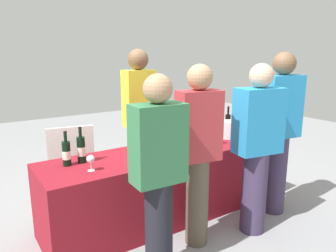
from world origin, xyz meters
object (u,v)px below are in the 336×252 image
at_px(guest_0, 158,173).
at_px(wine_glass_2, 221,136).
at_px(wine_bottle_6, 218,126).
at_px(wine_glass_0, 91,160).
at_px(wine_bottle_4, 209,129).
at_px(wine_bottle_5, 215,128).
at_px(guest_2, 257,146).
at_px(wine_bottle_0, 67,153).
at_px(guest_1, 198,150).
at_px(ice_bucket, 230,129).
at_px(wine_glass_1, 210,135).
at_px(wine_bottle_3, 197,129).
at_px(guest_3, 279,128).
at_px(menu_board, 72,166).
at_px(wine_bottle_2, 137,140).
at_px(wine_bottle_1, 81,149).
at_px(server_pouring, 139,117).
at_px(wine_bottle_7, 228,123).

bearing_deg(guest_0, wine_glass_2, 30.73).
distance_m(wine_bottle_6, wine_glass_0, 1.73).
xyz_separation_m(wine_bottle_4, wine_bottle_5, (0.10, 0.01, -0.00)).
bearing_deg(wine_glass_2, wine_bottle_4, 82.91).
bearing_deg(guest_2, wine_glass_0, 167.47).
bearing_deg(wine_bottle_0, wine_bottle_5, -0.01).
relative_size(wine_bottle_5, wine_bottle_6, 1.03).
xyz_separation_m(guest_0, guest_1, (0.51, 0.18, 0.04)).
bearing_deg(ice_bucket, wine_glass_1, -166.95).
bearing_deg(wine_glass_1, wine_glass_2, -24.55).
bearing_deg(wine_glass_2, wine_glass_0, -179.85).
xyz_separation_m(wine_bottle_3, guest_3, (0.50, -0.72, 0.08)).
xyz_separation_m(guest_1, menu_board, (-0.67, 1.40, -0.43)).
bearing_deg(wine_bottle_5, guest_3, -67.96).
bearing_deg(wine_bottle_5, ice_bucket, -36.87).
xyz_separation_m(wine_bottle_2, wine_bottle_4, (0.91, -0.02, -0.00)).
xyz_separation_m(wine_bottle_0, wine_glass_2, (1.59, -0.24, -0.03)).
relative_size(wine_bottle_6, wine_glass_0, 2.21).
bearing_deg(wine_bottle_3, wine_glass_0, -168.20).
bearing_deg(wine_bottle_3, menu_board, 151.13).
relative_size(wine_bottle_1, wine_glass_0, 2.40).
bearing_deg(wine_bottle_0, wine_glass_0, -62.49).
distance_m(wine_bottle_4, ice_bucket, 0.26).
height_order(wine_bottle_5, wine_bottle_6, wine_bottle_5).
bearing_deg(guest_1, wine_bottle_2, 118.26).
relative_size(ice_bucket, guest_1, 0.14).
distance_m(wine_bottle_3, ice_bucket, 0.39).
relative_size(ice_bucket, guest_0, 0.14).
height_order(guest_1, guest_3, guest_3).
bearing_deg(server_pouring, guest_2, 110.73).
distance_m(wine_bottle_7, ice_bucket, 0.22).
height_order(wine_bottle_5, server_pouring, server_pouring).
height_order(wine_glass_0, guest_1, guest_1).
distance_m(guest_0, guest_2, 1.09).
xyz_separation_m(wine_bottle_6, guest_1, (-0.91, -0.75, 0.05)).
distance_m(guest_0, guest_3, 1.59).
xyz_separation_m(wine_bottle_0, wine_glass_0, (0.13, -0.24, -0.01)).
bearing_deg(guest_3, wine_bottle_5, 122.11).
bearing_deg(server_pouring, wine_bottle_7, 156.56).
xyz_separation_m(wine_bottle_6, server_pouring, (-0.84, 0.42, 0.14)).
relative_size(wine_bottle_0, menu_board, 0.35).
xyz_separation_m(wine_glass_1, guest_0, (-1.07, -0.66, 0.01)).
distance_m(wine_bottle_1, ice_bucket, 1.73).
height_order(wine_bottle_4, wine_bottle_5, wine_bottle_4).
relative_size(wine_bottle_2, guest_3, 0.19).
bearing_deg(wine_glass_0, wine_bottle_4, 8.80).
height_order(wine_bottle_6, server_pouring, server_pouring).
xyz_separation_m(wine_bottle_5, guest_0, (-1.31, -0.85, 0.01)).
relative_size(wine_bottle_7, guest_1, 0.21).
height_order(wine_glass_0, wine_glass_2, wine_glass_0).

